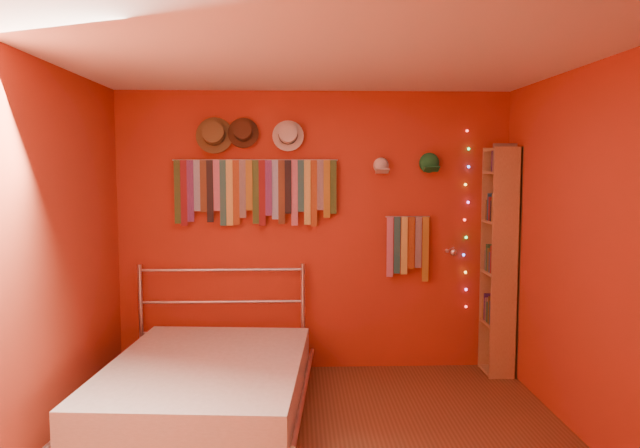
{
  "coord_description": "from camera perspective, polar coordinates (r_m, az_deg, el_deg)",
  "views": [
    {
      "loc": [
        -0.16,
        -3.82,
        1.83
      ],
      "look_at": [
        0.02,
        0.9,
        1.4
      ],
      "focal_mm": 35.0,
      "sensor_mm": 36.0,
      "label": 1
    }
  ],
  "objects": [
    {
      "name": "right_wall",
      "position": [
        4.31,
        24.19,
        -2.95
      ],
      "size": [
        0.02,
        3.5,
        2.5
      ],
      "primitive_type": "cube",
      "color": "#AB3B1B",
      "rests_on": "ground"
    },
    {
      "name": "bed",
      "position": [
        4.78,
        -10.35,
        -14.45
      ],
      "size": [
        1.63,
        2.07,
        0.97
      ],
      "rotation": [
        0.0,
        0.0,
        -0.08
      ],
      "color": "silver",
      "rests_on": "ground"
    },
    {
      "name": "fairy_lights",
      "position": [
        5.76,
        13.23,
        0.37
      ],
      "size": [
        0.05,
        0.02,
        1.61
      ],
      "color": "#FF3333",
      "rests_on": "back_wall"
    },
    {
      "name": "fedora_olive",
      "position": [
        5.53,
        -9.69,
        8.11
      ],
      "size": [
        0.32,
        0.18,
        0.32
      ],
      "rotation": [
        1.36,
        0.0,
        0.0
      ],
      "color": "brown",
      "rests_on": "back_wall"
    },
    {
      "name": "cap_green",
      "position": [
        5.64,
        9.95,
        5.52
      ],
      "size": [
        0.18,
        0.23,
        0.18
      ],
      "color": "#1A7638",
      "rests_on": "back_wall"
    },
    {
      "name": "small_tie_rack",
      "position": [
        5.64,
        8.03,
        -1.84
      ],
      "size": [
        0.4,
        0.03,
        0.59
      ],
      "color": "silver",
      "rests_on": "back_wall"
    },
    {
      "name": "fedora_brown",
      "position": [
        5.51,
        -7.06,
        8.37
      ],
      "size": [
        0.27,
        0.15,
        0.27
      ],
      "rotation": [
        1.36,
        0.0,
        0.0
      ],
      "color": "#3F2616",
      "rests_on": "back_wall"
    },
    {
      "name": "bookshelf",
      "position": [
        5.71,
        16.45,
        -3.16
      ],
      "size": [
        0.25,
        0.34,
        2.0
      ],
      "color": "#946743",
      "rests_on": "ground"
    },
    {
      "name": "cap_white",
      "position": [
        5.57,
        5.6,
        5.33
      ],
      "size": [
        0.16,
        0.2,
        0.16
      ],
      "color": "silver",
      "rests_on": "back_wall"
    },
    {
      "name": "left_wall",
      "position": [
        4.18,
        -24.53,
        -3.2
      ],
      "size": [
        0.02,
        3.5,
        2.5
      ],
      "primitive_type": "cube",
      "color": "#AB3B1B",
      "rests_on": "ground"
    },
    {
      "name": "ceiling",
      "position": [
        3.89,
        0.25,
        15.18
      ],
      "size": [
        3.5,
        3.5,
        0.02
      ],
      "primitive_type": "cube",
      "color": "white",
      "rests_on": "back_wall"
    },
    {
      "name": "fedora_white",
      "position": [
        5.49,
        -2.95,
        8.16
      ],
      "size": [
        0.28,
        0.15,
        0.27
      ],
      "rotation": [
        1.36,
        0.0,
        0.0
      ],
      "color": "beige",
      "rests_on": "back_wall"
    },
    {
      "name": "tie_rack",
      "position": [
        5.52,
        -5.95,
        3.22
      ],
      "size": [
        1.45,
        0.03,
        0.59
      ],
      "color": "silver",
      "rests_on": "back_wall"
    },
    {
      "name": "reading_lamp",
      "position": [
        5.57,
        12.02,
        -2.51
      ],
      "size": [
        0.07,
        0.28,
        0.08
      ],
      "color": "silver",
      "rests_on": "back_wall"
    },
    {
      "name": "back_wall",
      "position": [
        5.61,
        -0.51,
        -0.7
      ],
      "size": [
        3.5,
        0.02,
        2.5
      ],
      "primitive_type": "cube",
      "color": "#AB3B1B",
      "rests_on": "ground"
    }
  ]
}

